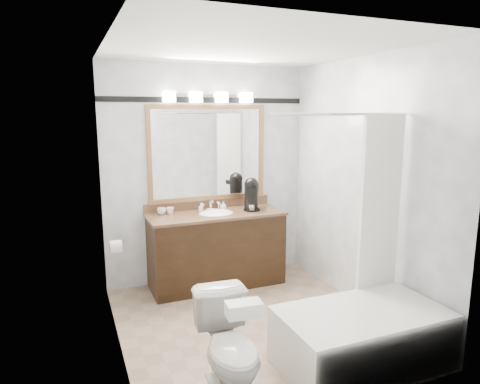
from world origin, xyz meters
name	(u,v)px	position (x,y,z in m)	size (l,w,h in m)	color
room	(253,194)	(0.00, 0.00, 1.25)	(2.42, 2.62, 2.52)	gray
vanity	(216,248)	(0.00, 1.02, 0.44)	(1.53, 0.58, 0.97)	black
mirror	(208,153)	(0.00, 1.28, 1.50)	(1.40, 0.04, 1.10)	#9B6F46
vanity_light_bar	(209,97)	(0.00, 1.23, 2.13)	(1.02, 0.14, 0.12)	silver
accent_stripe	(207,100)	(0.00, 1.29, 2.10)	(2.40, 0.01, 0.06)	black
bathtub	(363,329)	(0.55, -0.90, 0.28)	(1.30, 0.75, 1.96)	white
tp_roll	(116,247)	(-1.14, 0.66, 0.70)	(0.12, 0.12, 0.11)	white
toilet	(230,348)	(-0.56, -0.88, 0.35)	(0.40, 0.70, 0.71)	white
tissue_box	(244,309)	(-0.56, -1.12, 0.76)	(0.22, 0.12, 0.09)	white
coffee_maker	(251,193)	(0.44, 1.03, 1.04)	(0.20, 0.24, 0.37)	black
cup_left	(162,211)	(-0.58, 1.18, 0.89)	(0.09, 0.09, 0.07)	white
cup_right	(170,211)	(-0.49, 1.15, 0.89)	(0.08, 0.08, 0.08)	white
soap_bottle_a	(201,208)	(-0.14, 1.15, 0.89)	(0.04, 0.04, 0.09)	white
soap_bottle_b	(223,206)	(0.14, 1.15, 0.90)	(0.07, 0.07, 0.09)	white
soap_bar	(211,210)	(-0.03, 1.13, 0.86)	(0.08, 0.05, 0.03)	beige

